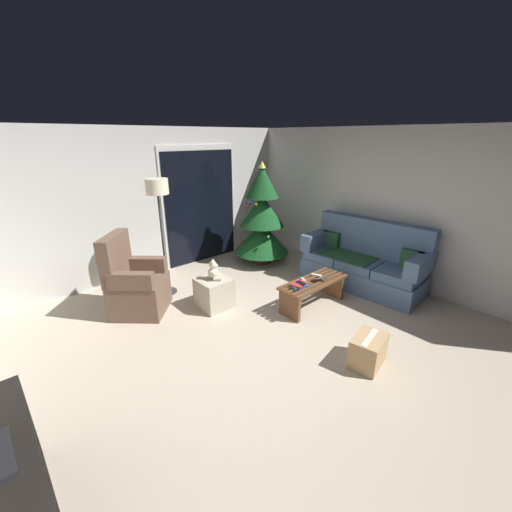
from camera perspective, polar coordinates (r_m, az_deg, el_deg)
name	(u,v)px	position (r m, az deg, el deg)	size (l,w,h in m)	color
ground_plane	(270,346)	(3.99, 2.48, -15.61)	(7.00, 7.00, 0.00)	#B2A38E
wall_back	(148,204)	(5.91, -18.63, 8.76)	(5.72, 0.12, 2.50)	beige
wall_right	(399,209)	(5.72, 23.99, 7.69)	(0.12, 6.00, 2.50)	beige
patio_door_frame	(201,205)	(6.34, -9.75, 8.87)	(1.60, 0.02, 2.20)	silver
patio_door_glass	(201,208)	(6.33, -9.64, 8.41)	(1.50, 0.02, 2.10)	black
couch	(364,262)	(5.56, 18.51, -1.09)	(0.91, 1.99, 1.08)	slate
coffee_table	(313,289)	(4.74, 10.03, -5.83)	(1.10, 0.40, 0.41)	brown
remote_graphite	(324,279)	(4.74, 12.03, -4.01)	(0.04, 0.16, 0.02)	#333338
remote_black	(317,280)	(4.67, 10.69, -4.27)	(0.04, 0.16, 0.02)	black
remote_white	(316,275)	(4.84, 10.64, -3.35)	(0.04, 0.16, 0.02)	silver
remote_silver	(304,280)	(4.65, 8.43, -4.25)	(0.04, 0.16, 0.02)	#ADADB2
book_stack	(299,285)	(4.46, 7.64, -5.10)	(0.27, 0.20, 0.06)	#285684
cell_phone	(301,283)	(4.44, 7.98, -4.74)	(0.07, 0.14, 0.01)	black
christmas_tree	(262,220)	(6.13, 1.04, 6.43)	(1.05, 1.05, 1.93)	#4C1E19
armchair	(135,285)	(4.79, -20.59, -4.86)	(0.97, 0.97, 1.13)	brown
floor_lamp	(158,198)	(4.91, -16.92, 9.76)	(0.32, 0.32, 1.78)	#2D2D30
ottoman	(214,293)	(4.72, -7.40, -6.50)	(0.44, 0.44, 0.44)	#B2A893
teddy_bear_cream	(214,271)	(4.57, -7.46, -2.70)	(0.22, 0.21, 0.29)	beige
cardboard_box_taped_mid_floor	(368,351)	(3.82, 19.20, -15.55)	(0.48, 0.37, 0.34)	tan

